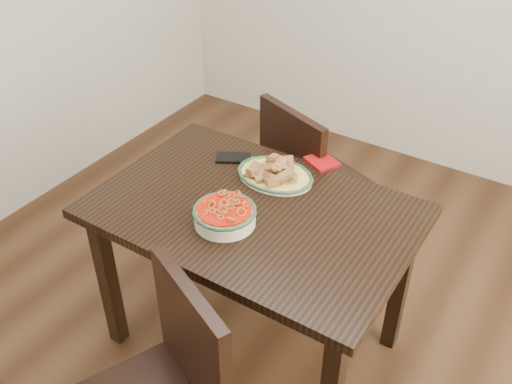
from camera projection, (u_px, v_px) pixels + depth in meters
The scene contains 7 objects.
floor at pixel (279, 326), 2.64m from camera, with size 3.50×3.50×0.00m, color #311D0F.
dining_table at pixel (253, 228), 2.20m from camera, with size 1.19×0.80×0.75m.
chair_far at pixel (307, 178), 2.75m from camera, with size 0.54×0.54×0.89m.
fish_plate at pixel (275, 168), 2.27m from camera, with size 0.32×0.25×0.11m.
noodle_bowl at pixel (225, 213), 2.04m from camera, with size 0.23×0.23×0.08m.
smartphone at pixel (234, 158), 2.41m from camera, with size 0.15×0.08×0.01m, color black.
napkin at pixel (322, 161), 2.39m from camera, with size 0.13×0.11×0.01m, color #9B0B0D.
Camera 1 is at (0.87, -1.55, 2.05)m, focal length 40.00 mm.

